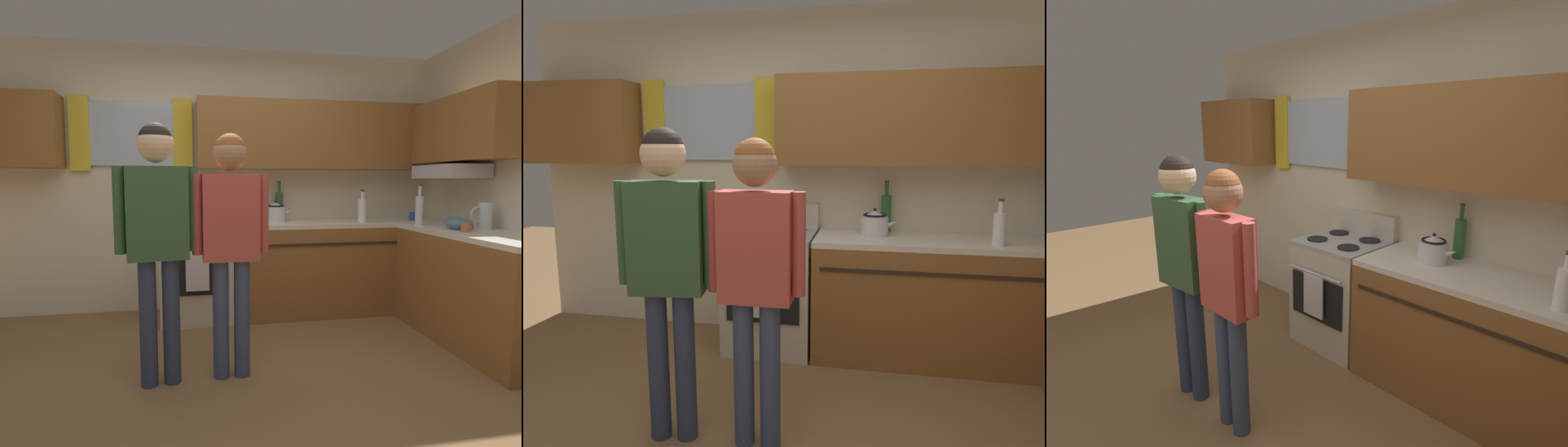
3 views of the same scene
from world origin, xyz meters
TOP-DOWN VIEW (x-y plane):
  - ground_plane at (0.00, 0.00)m, footprint 12.00×12.00m
  - back_wall_unit at (0.09, 1.82)m, footprint 4.60×0.42m
  - kitchen_counter_run at (1.53, 1.13)m, footprint 2.14×2.05m
  - stove_oven at (-0.19, 1.54)m, footprint 0.65×0.67m
  - bottle_tall_clear at (1.78, 1.03)m, footprint 0.07×0.07m
  - bottle_milk_white at (1.39, 1.38)m, footprint 0.08×0.08m
  - bottle_wine_green at (0.67, 1.78)m, footprint 0.08×0.08m
  - mug_cobalt_blue at (1.98, 1.45)m, footprint 0.11×0.07m
  - cup_terracotta at (1.86, 0.51)m, footprint 0.11×0.07m
  - stovetop_kettle at (0.58, 1.57)m, footprint 0.27×0.20m
  - water_pitcher at (2.15, 0.67)m, footprint 0.19×0.11m
  - mixing_bowl at (1.92, 0.68)m, footprint 0.22×0.22m
  - adult_left at (-0.45, 0.28)m, footprint 0.51×0.22m
  - adult_in_plaid at (0.01, 0.30)m, footprint 0.50×0.22m

SIDE VIEW (x-z plane):
  - ground_plane at x=0.00m, z-range 0.00..0.00m
  - kitchen_counter_run at x=1.53m, z-range 0.00..0.90m
  - stove_oven at x=-0.19m, z-range -0.08..1.02m
  - cup_terracotta at x=1.86m, z-range 0.90..0.98m
  - mug_cobalt_blue at x=1.98m, z-range 0.90..0.99m
  - mixing_bowl at x=1.92m, z-range 0.90..1.00m
  - stovetop_kettle at x=0.58m, z-range 0.89..1.10m
  - adult_in_plaid at x=0.01m, z-range 0.21..1.80m
  - water_pitcher at x=2.15m, z-range 0.90..1.12m
  - bottle_milk_white at x=1.39m, z-range 0.86..1.18m
  - adult_left at x=-0.45m, z-range 0.21..1.86m
  - bottle_tall_clear at x=1.78m, z-range 0.86..1.22m
  - bottle_wine_green at x=0.67m, z-range 0.85..1.25m
  - back_wall_unit at x=0.09m, z-range 0.17..2.77m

